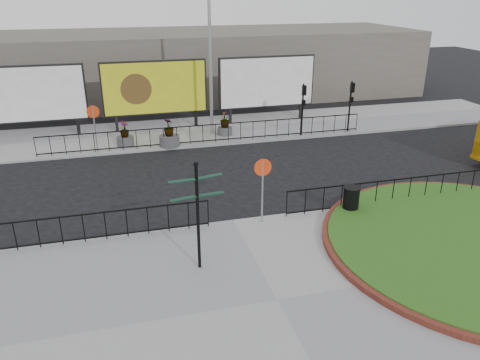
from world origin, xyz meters
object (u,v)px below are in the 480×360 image
object	(u,v)px
fingerpost_sign	(197,206)
planter_b	(169,137)
litter_bin	(351,200)
planter_a	(125,137)
billboard_mid	(155,88)
lamp_post	(210,52)
planter_c	(225,125)

from	to	relation	value
fingerpost_sign	planter_b	world-z (taller)	fingerpost_sign
litter_bin	planter_b	distance (m)	11.51
planter_a	planter_b	size ratio (longest dim) A/B	0.88
planter_a	planter_b	world-z (taller)	planter_b
billboard_mid	litter_bin	bearing A→B (deg)	-66.15
lamp_post	planter_a	distance (m)	6.64
planter_c	lamp_post	bearing A→B (deg)	152.93
fingerpost_sign	planter_b	bearing A→B (deg)	82.71
litter_bin	planter_a	size ratio (longest dim) A/B	0.79
billboard_mid	planter_b	world-z (taller)	billboard_mid
billboard_mid	litter_bin	xyz separation A→B (m)	(6.00, -13.57, -1.94)
billboard_mid	planter_c	size ratio (longest dim) A/B	4.36
planter_a	fingerpost_sign	bearing A→B (deg)	-82.33
litter_bin	planter_c	bearing A→B (deg)	101.56
fingerpost_sign	litter_bin	bearing A→B (deg)	14.82
planter_b	planter_c	bearing A→B (deg)	20.13
fingerpost_sign	planter_c	size ratio (longest dim) A/B	2.47
planter_c	litter_bin	bearing A→B (deg)	-78.44
lamp_post	planter_b	size ratio (longest dim) A/B	5.99
lamp_post	fingerpost_sign	xyz separation A→B (m)	(-3.29, -13.81, -2.59)
fingerpost_sign	litter_bin	world-z (taller)	fingerpost_sign
lamp_post	billboard_mid	bearing A→B (deg)	146.75
lamp_post	planter_c	bearing A→B (deg)	-27.07
litter_bin	planter_c	xyz separation A→B (m)	(-2.30, 11.25, 0.01)
lamp_post	planter_b	bearing A→B (deg)	-149.42
lamp_post	planter_c	size ratio (longest dim) A/B	6.50
fingerpost_sign	litter_bin	xyz separation A→B (m)	(6.29, 2.21, -1.57)
planter_a	planter_c	distance (m)	5.75
billboard_mid	litter_bin	size ratio (longest dim) A/B	5.77
planter_a	planter_c	xyz separation A→B (m)	(5.73, 0.53, 0.08)
fingerpost_sign	litter_bin	size ratio (longest dim) A/B	3.26
billboard_mid	litter_bin	world-z (taller)	billboard_mid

